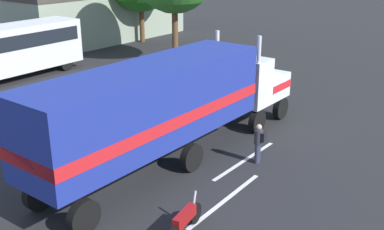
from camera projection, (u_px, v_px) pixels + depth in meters
ground_plane at (250, 122)px, 22.92m from camera, size 120.00×120.00×0.00m
lane_stripe_near at (245, 160)px, 18.76m from camera, size 4.11×1.87×0.01m
lane_stripe_mid at (225, 200)px, 15.83m from camera, size 4.06×2.00×0.01m
semi_truck at (170, 102)px, 17.81m from camera, size 13.99×7.91×4.50m
person_bystander at (259, 142)px, 18.28m from camera, size 0.42×0.48×1.63m
parked_bus at (0, 49)px, 29.22m from camera, size 11.05×6.94×3.40m
motorcycle at (185, 220)px, 13.78m from camera, size 1.81×1.26×1.12m
building_backdrop at (99, 12)px, 42.18m from camera, size 17.95×12.24×4.64m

